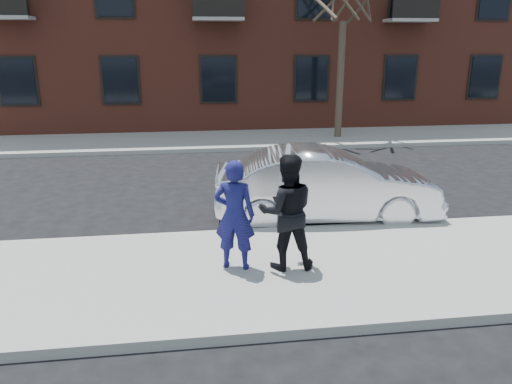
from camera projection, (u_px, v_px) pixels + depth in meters
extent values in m
plane|color=black|center=(268.00, 271.00, 8.12)|extent=(100.00, 100.00, 0.00)
cube|color=gray|center=(270.00, 274.00, 7.87)|extent=(50.00, 3.50, 0.15)
cube|color=#999691|center=(255.00, 233.00, 9.57)|extent=(50.00, 0.10, 0.15)
cube|color=gray|center=(220.00, 140.00, 18.78)|extent=(50.00, 3.50, 0.15)
cube|color=#999691|center=(224.00, 150.00, 17.07)|extent=(50.00, 0.10, 0.15)
cube|color=black|center=(17.00, 81.00, 18.79)|extent=(1.30, 0.06, 1.70)
cube|color=black|center=(312.00, 79.00, 20.30)|extent=(1.30, 0.06, 1.70)
cube|color=black|center=(485.00, 77.00, 21.30)|extent=(1.30, 0.06, 1.70)
cylinder|color=#31281D|center=(340.00, 81.00, 18.52)|extent=(0.26, 0.26, 4.20)
imported|color=silver|center=(326.00, 185.00, 10.30)|extent=(4.69, 1.94, 1.51)
imported|color=navy|center=(235.00, 215.00, 7.69)|extent=(0.73, 0.58, 1.75)
cube|color=black|center=(234.00, 187.00, 7.80)|extent=(0.10, 0.14, 0.08)
imported|color=black|center=(287.00, 212.00, 7.70)|extent=(0.92, 0.74, 1.83)
cube|color=black|center=(276.00, 199.00, 7.81)|extent=(0.09, 0.14, 0.06)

